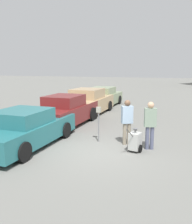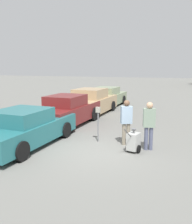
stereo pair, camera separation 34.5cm
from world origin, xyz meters
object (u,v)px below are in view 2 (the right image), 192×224
(parked_car_maroon, at_px, (67,111))
(parked_car_sage, at_px, (107,97))
(parking_meter, at_px, (98,118))
(person_supervisor, at_px, (149,123))
(parked_car_tan, at_px, (91,102))
(equipment_cart, at_px, (133,141))
(parked_car_teal, at_px, (25,128))
(person_worker, at_px, (126,120))

(parked_car_maroon, distance_m, parked_car_sage, 6.53)
(parked_car_sage, relative_size, parking_meter, 3.42)
(parked_car_maroon, xyz_separation_m, person_supervisor, (4.51, -2.48, 0.28))
(parked_car_maroon, bearing_deg, parked_car_tan, 91.54)
(person_supervisor, bearing_deg, parked_car_maroon, -45.12)
(parked_car_maroon, relative_size, equipment_cart, 4.67)
(parked_car_sage, bearing_deg, parked_car_tan, -88.46)
(parked_car_maroon, distance_m, parked_car_tan, 3.30)
(parked_car_sage, distance_m, parking_meter, 9.07)
(parking_meter, bearing_deg, person_supervisor, -8.07)
(parking_meter, xyz_separation_m, equipment_cart, (1.58, -0.71, -0.59))
(parked_car_teal, bearing_deg, parking_meter, 30.49)
(parked_car_teal, bearing_deg, parked_car_sage, 91.54)
(person_supervisor, height_order, equipment_cart, person_supervisor)
(parked_car_teal, distance_m, parked_car_tan, 6.86)
(parked_car_maroon, relative_size, person_supervisor, 2.68)
(parked_car_maroon, height_order, person_worker, person_worker)
(parked_car_maroon, distance_m, person_worker, 4.22)
(parked_car_tan, distance_m, parked_car_sage, 3.23)
(parking_meter, height_order, person_supervisor, person_supervisor)
(parked_car_tan, height_order, person_supervisor, person_supervisor)
(parked_car_teal, relative_size, person_worker, 2.73)
(parked_car_teal, bearing_deg, parked_car_tan, 91.54)
(parked_car_tan, relative_size, parking_meter, 3.41)
(parking_meter, bearing_deg, equipment_cart, -24.27)
(parked_car_teal, relative_size, parked_car_tan, 0.98)
(parked_car_sage, distance_m, person_supervisor, 10.08)
(parked_car_teal, relative_size, parked_car_sage, 0.98)
(parked_car_teal, xyz_separation_m, person_worker, (3.61, 1.38, 0.34))
(parked_car_sage, bearing_deg, parked_car_maroon, -88.46)
(parked_car_sage, relative_size, equipment_cart, 4.82)
(parked_car_tan, xyz_separation_m, equipment_cart, (4.05, -6.21, -0.35))
(parked_car_maroon, relative_size, parking_meter, 3.32)
(parked_car_sage, height_order, person_worker, person_worker)
(person_supervisor, bearing_deg, person_worker, -34.72)
(parked_car_sage, bearing_deg, person_supervisor, -61.89)
(person_supervisor, relative_size, equipment_cart, 1.74)
(parked_car_sage, relative_size, person_supervisor, 2.76)
(parked_car_teal, xyz_separation_m, parked_car_tan, (0.00, 6.86, 0.08))
(parked_car_teal, height_order, parking_meter, parking_meter)
(parked_car_maroon, distance_m, person_supervisor, 5.15)
(parked_car_teal, xyz_separation_m, parked_car_sage, (0.00, 10.09, 0.02))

